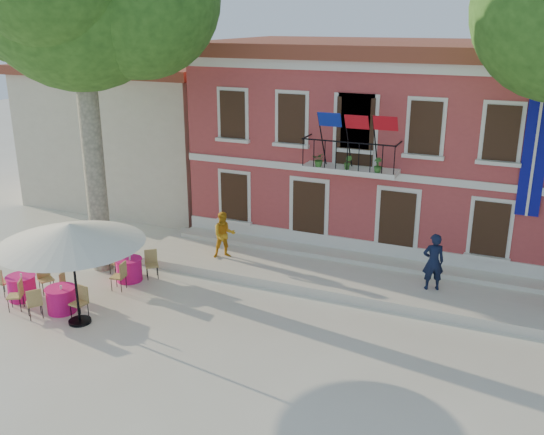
{
  "coord_description": "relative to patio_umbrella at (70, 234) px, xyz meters",
  "views": [
    {
      "loc": [
        7.51,
        -13.62,
        8.35
      ],
      "look_at": [
        0.03,
        3.5,
        2.17
      ],
      "focal_mm": 40.0,
      "sensor_mm": 36.0,
      "label": 1
    }
  ],
  "objects": [
    {
      "name": "cafe_table_1",
      "position": [
        -0.94,
        0.34,
        -2.28
      ],
      "size": [
        1.73,
        1.86,
        0.95
      ],
      "color": "#EA1672",
      "rests_on": "ground"
    },
    {
      "name": "pedestrian_orange",
      "position": [
        1.82,
        5.47,
        -1.58
      ],
      "size": [
        1.02,
        0.98,
        1.65
      ],
      "primitive_type": "imported",
      "rotation": [
        0.0,
        0.0,
        0.65
      ],
      "color": "orange",
      "rests_on": "terrace"
    },
    {
      "name": "neighbor_west",
      "position": [
        -5.69,
        12.54,
        0.51
      ],
      "size": [
        9.4,
        9.4,
        6.4
      ],
      "color": "beige",
      "rests_on": "ground"
    },
    {
      "name": "pedestrian_navy",
      "position": [
        8.97,
        5.7,
        -1.5
      ],
      "size": [
        0.78,
        0.67,
        1.82
      ],
      "primitive_type": "imported",
      "rotation": [
        0.0,
        0.0,
        3.55
      ],
      "color": "black",
      "rests_on": "terrace"
    },
    {
      "name": "cafe_table_3",
      "position": [
        -0.47,
        3.02,
        -2.28
      ],
      "size": [
        1.85,
        1.76,
        0.95
      ],
      "color": "#EA1672",
      "rests_on": "ground"
    },
    {
      "name": "terrace",
      "position": [
        5.81,
        5.94,
        -2.56
      ],
      "size": [
        14.0,
        3.4,
        0.3
      ],
      "primitive_type": "cube",
      "color": "silver",
      "rests_on": "ground"
    },
    {
      "name": "patio_umbrella",
      "position": [
        0.0,
        0.0,
        0.0
      ],
      "size": [
        4.05,
        4.05,
        3.01
      ],
      "color": "black",
      "rests_on": "ground"
    },
    {
      "name": "main_building",
      "position": [
        5.81,
        11.53,
        1.07
      ],
      "size": [
        13.5,
        9.59,
        7.5
      ],
      "color": "#B44141",
      "rests_on": "ground"
    },
    {
      "name": "ground",
      "position": [
        3.81,
        1.54,
        -2.71
      ],
      "size": [
        90.0,
        90.0,
        0.0
      ],
      "primitive_type": "plane",
      "color": "beige",
      "rests_on": "ground"
    },
    {
      "name": "cafe_table_0",
      "position": [
        -2.67,
        0.52,
        -2.28
      ],
      "size": [
        1.64,
        1.87,
        0.95
      ],
      "color": "#EA1672",
      "rests_on": "ground"
    }
  ]
}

